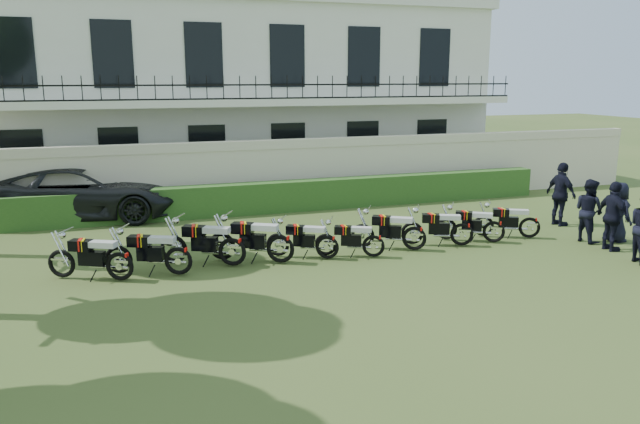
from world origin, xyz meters
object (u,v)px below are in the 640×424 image
object	(u,v)px
motorcycle_4	(327,241)
officer_3	(618,212)
motorcycle_6	(414,232)
motorcycle_0	(119,259)
motorcycle_9	(530,223)
officer_5	(561,194)
officer_4	(589,211)
motorcycle_2	(232,245)
suv	(81,193)
motorcycle_1	(178,254)
motorcycle_8	(494,226)
motorcycle_5	(374,241)
motorcycle_7	(462,229)
motorcycle_3	(280,242)
officer_2	(613,216)

from	to	relation	value
motorcycle_4	officer_3	bearing A→B (deg)	-66.35
motorcycle_4	motorcycle_6	distance (m)	2.35
motorcycle_0	motorcycle_9	bearing A→B (deg)	-61.29
officer_5	officer_4	bearing A→B (deg)	158.81
motorcycle_2	suv	world-z (taller)	suv
motorcycle_1	motorcycle_2	size ratio (longest dim) A/B	0.99
motorcycle_1	suv	world-z (taller)	suv
motorcycle_4	officer_3	size ratio (longest dim) A/B	1.00
motorcycle_6	motorcycle_8	distance (m)	2.37
motorcycle_8	officer_4	xyz separation A→B (m)	(2.49, -0.66, 0.39)
motorcycle_1	officer_4	world-z (taller)	officer_4
officer_5	motorcycle_5	bearing A→B (deg)	97.74
officer_3	motorcycle_1	bearing A→B (deg)	83.18
motorcycle_8	motorcycle_7	bearing A→B (deg)	124.50
motorcycle_3	motorcycle_4	xyz separation A→B (m)	(1.17, -0.03, -0.08)
motorcycle_3	motorcycle_7	xyz separation A→B (m)	(4.91, -0.04, -0.06)
motorcycle_1	motorcycle_4	size ratio (longest dim) A/B	1.16
officer_2	suv	bearing A→B (deg)	60.06
officer_2	officer_4	bearing A→B (deg)	-1.63
motorcycle_0	suv	distance (m)	6.89
motorcycle_9	motorcycle_1	bearing A→B (deg)	119.67
motorcycle_3	motorcycle_8	size ratio (longest dim) A/B	1.21
motorcycle_0	motorcycle_9	size ratio (longest dim) A/B	1.11
suv	officer_3	size ratio (longest dim) A/B	3.72
motorcycle_0	motorcycle_8	world-z (taller)	motorcycle_0
motorcycle_1	motorcycle_3	world-z (taller)	motorcycle_3
motorcycle_9	suv	world-z (taller)	suv
motorcycle_3	motorcycle_6	world-z (taller)	motorcycle_3
motorcycle_2	motorcycle_4	distance (m)	2.30
motorcycle_0	motorcycle_3	world-z (taller)	motorcycle_3
motorcycle_9	officer_4	xyz separation A→B (m)	(1.28, -0.75, 0.40)
motorcycle_9	officer_4	bearing A→B (deg)	-91.90
motorcycle_7	motorcycle_2	bearing A→B (deg)	113.59
motorcycle_8	officer_3	xyz separation A→B (m)	(3.26, -0.89, 0.35)
motorcycle_6	motorcycle_8	bearing A→B (deg)	-58.29
motorcycle_6	officer_3	xyz separation A→B (m)	(5.63, -0.89, 0.32)
motorcycle_0	motorcycle_4	xyz separation A→B (m)	(4.82, 0.10, -0.04)
officer_3	officer_4	world-z (taller)	officer_4
motorcycle_5	officer_4	world-z (taller)	officer_4
motorcycle_7	suv	world-z (taller)	suv
motorcycle_4	motorcycle_5	distance (m)	1.15
motorcycle_5	officer_2	distance (m)	6.19
motorcycle_6	suv	xyz separation A→B (m)	(-8.11, 6.72, 0.34)
officer_3	officer_4	size ratio (longest dim) A/B	0.95
motorcycle_2	motorcycle_8	world-z (taller)	motorcycle_2
officer_3	motorcycle_6	bearing A→B (deg)	78.11
motorcycle_0	motorcycle_2	xyz separation A→B (m)	(2.52, 0.27, 0.03)
motorcycle_2	officer_4	bearing A→B (deg)	-66.12
motorcycle_2	motorcycle_4	size ratio (longest dim) A/B	1.18
officer_3	motorcycle_8	bearing A→B (deg)	71.78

